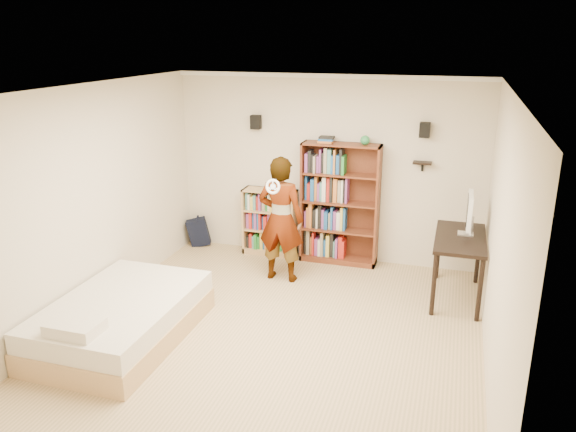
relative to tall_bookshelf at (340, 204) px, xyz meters
name	(u,v)px	position (x,y,z in m)	size (l,w,h in m)	color
ground	(273,335)	(-0.24, -2.34, -0.88)	(4.50, 5.00, 0.01)	tan
room_shell	(272,183)	(-0.24, -2.34, 0.88)	(4.52, 5.02, 2.71)	beige
crown_molding	(271,93)	(-0.24, -2.34, 1.79)	(4.50, 5.00, 0.06)	white
speaker_left	(256,122)	(-1.29, 0.06, 1.12)	(0.14, 0.12, 0.20)	black
speaker_right	(425,130)	(1.11, 0.06, 1.12)	(0.14, 0.12, 0.20)	black
wall_shelf	(422,163)	(1.11, 0.07, 0.67)	(0.25, 0.16, 0.03)	black
tall_bookshelf	(340,204)	(0.00, 0.00, 0.00)	(1.12, 0.33, 1.77)	brown
low_bookshelf	(270,222)	(-1.07, 0.01, -0.38)	(0.81, 0.30, 1.01)	tan
computer_desk	(458,268)	(1.69, -0.75, -0.47)	(0.61, 1.22, 0.83)	black
imac	(467,214)	(1.74, -0.64, 0.21)	(0.11, 0.53, 0.53)	white
daybed	(121,314)	(-1.82, -2.87, -0.59)	(1.31, 2.01, 0.59)	silver
person	(281,219)	(-0.63, -0.84, -0.02)	(0.63, 0.41, 1.72)	black
wii_wheel	(273,187)	(-0.63, -1.16, 0.51)	(0.19, 0.19, 0.03)	white
navy_bag	(199,232)	(-2.27, 0.00, -0.66)	(0.34, 0.22, 0.46)	black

